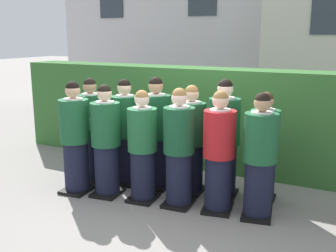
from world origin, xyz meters
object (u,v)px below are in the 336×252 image
student_front_row_3 (179,151)px  student_rear_row_5 (264,150)px  student_rear_row_0 (92,132)px  student_front_row_5 (260,159)px  student_rear_row_1 (125,134)px  student_rear_row_3 (191,142)px  student_front_row_2 (143,149)px  student_rear_row_4 (224,142)px  student_front_row_0 (75,140)px  student_front_row_1 (106,143)px  student_rear_row_2 (156,136)px  student_in_red_blazer (219,155)px

student_front_row_3 → student_rear_row_5: bearing=33.8°
student_front_row_3 → student_rear_row_0: bearing=169.5°
student_front_row_5 → student_rear_row_1: 2.21m
student_rear_row_1 → student_rear_row_3: student_rear_row_1 is taller
student_front_row_2 → student_rear_row_3: size_ratio=0.98×
student_rear_row_0 → student_rear_row_4: 2.16m
student_front_row_0 → student_front_row_5: bearing=8.2°
student_front_row_1 → student_front_row_3: (1.10, 0.14, -0.00)m
student_front_row_1 → student_rear_row_2: student_rear_row_2 is taller
student_in_red_blazer → student_front_row_5: student_front_row_5 is taller
student_front_row_3 → student_rear_row_1: (-1.12, 0.40, 0.01)m
student_rear_row_2 → student_front_row_1: bearing=-129.6°
student_front_row_0 → student_front_row_3: bearing=9.1°
student_rear_row_3 → student_rear_row_1: bearing=-174.5°
student_front_row_0 → student_rear_row_4: student_rear_row_4 is taller
student_front_row_5 → student_rear_row_0: (-2.79, 0.19, 0.01)m
student_rear_row_0 → student_front_row_5: bearing=-3.9°
student_front_row_1 → student_rear_row_2: 0.78m
student_front_row_1 → student_in_red_blazer: (1.65, 0.22, -0.01)m
student_front_row_1 → student_front_row_3: 1.11m
student_front_row_2 → student_rear_row_5: 1.69m
student_front_row_5 → student_rear_row_0: size_ratio=0.99×
student_rear_row_5 → student_rear_row_2: bearing=-172.7°
student_front_row_3 → student_rear_row_0: student_rear_row_0 is taller
student_front_row_1 → student_front_row_5: 2.19m
student_front_row_5 → student_front_row_2: bearing=-172.9°
student_rear_row_1 → student_rear_row_5: bearing=7.0°
student_front_row_2 → student_front_row_0: bearing=-170.2°
student_in_red_blazer → student_rear_row_5: 0.73m
student_in_red_blazer → student_rear_row_2: student_rear_row_2 is taller
student_rear_row_1 → student_rear_row_0: bearing=-171.9°
student_front_row_0 → student_rear_row_2: (0.97, 0.71, 0.02)m
student_front_row_0 → student_rear_row_1: (0.45, 0.65, -0.00)m
student_rear_row_1 → student_rear_row_4: 1.57m
student_front_row_0 → student_rear_row_5: bearing=19.6°
student_rear_row_0 → student_rear_row_4: size_ratio=0.96×
student_front_row_0 → student_front_row_2: bearing=9.8°
student_front_row_1 → student_rear_row_1: student_rear_row_1 is taller
student_front_row_0 → student_rear_row_3: size_ratio=1.03×
student_front_row_1 → student_rear_row_2: bearing=50.4°
student_rear_row_3 → student_rear_row_0: bearing=-173.6°
student_front_row_0 → student_front_row_3: (1.58, 0.25, -0.02)m
student_in_red_blazer → student_front_row_5: (0.53, 0.04, 0.00)m
student_in_red_blazer → student_rear_row_3: (-0.59, 0.42, -0.00)m
student_rear_row_4 → student_rear_row_2: bearing=-173.6°
student_front_row_5 → student_rear_row_1: student_rear_row_1 is taller
student_in_red_blazer → student_rear_row_2: bearing=162.0°
student_front_row_2 → student_rear_row_5: student_front_row_2 is taller
student_front_row_1 → student_in_red_blazer: bearing=7.7°
student_rear_row_2 → student_front_row_2: bearing=-81.9°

